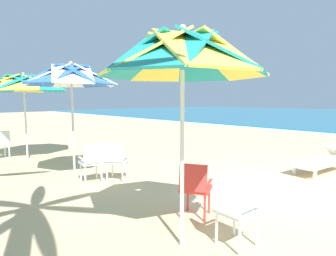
{
  "coord_description": "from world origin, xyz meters",
  "views": [
    {
      "loc": [
        2.24,
        -5.61,
        1.82
      ],
      "look_at": [
        -3.49,
        -0.09,
        1.0
      ],
      "focal_mm": 30.13,
      "sensor_mm": 36.0,
      "label": 1
    }
  ],
  "objects_px": {
    "beach_umbrella_1": "(71,77)",
    "plastic_chair_3": "(116,159)",
    "plastic_chair_4": "(1,143)",
    "plastic_chair_2": "(92,160)",
    "beach_umbrella_0": "(183,58)",
    "beach_umbrella_2": "(24,84)",
    "plastic_chair_1": "(195,186)",
    "sun_lounger_1": "(323,160)",
    "plastic_chair_0": "(234,208)"
  },
  "relations": [
    {
      "from": "beach_umbrella_1",
      "to": "plastic_chair_3",
      "type": "bearing_deg",
      "value": 39.42
    },
    {
      "from": "plastic_chair_4",
      "to": "plastic_chair_2",
      "type": "bearing_deg",
      "value": 10.27
    },
    {
      "from": "plastic_chair_4",
      "to": "beach_umbrella_0",
      "type": "bearing_deg",
      "value": 1.85
    },
    {
      "from": "beach_umbrella_2",
      "to": "beach_umbrella_1",
      "type": "bearing_deg",
      "value": 0.84
    },
    {
      "from": "beach_umbrella_0",
      "to": "plastic_chair_4",
      "type": "relative_size",
      "value": 3.09
    },
    {
      "from": "beach_umbrella_0",
      "to": "beach_umbrella_1",
      "type": "relative_size",
      "value": 1.01
    },
    {
      "from": "plastic_chair_1",
      "to": "plastic_chair_2",
      "type": "height_order",
      "value": "same"
    },
    {
      "from": "plastic_chair_1",
      "to": "sun_lounger_1",
      "type": "xyz_separation_m",
      "value": [
        0.41,
        4.43,
        -0.22
      ]
    },
    {
      "from": "beach_umbrella_1",
      "to": "beach_umbrella_2",
      "type": "height_order",
      "value": "beach_umbrella_1"
    },
    {
      "from": "beach_umbrella_1",
      "to": "plastic_chair_4",
      "type": "bearing_deg",
      "value": -170.7
    },
    {
      "from": "plastic_chair_1",
      "to": "plastic_chair_2",
      "type": "distance_m",
      "value": 2.75
    },
    {
      "from": "plastic_chair_2",
      "to": "plastic_chair_1",
      "type": "bearing_deg",
      "value": 4.89
    },
    {
      "from": "plastic_chair_2",
      "to": "beach_umbrella_0",
      "type": "bearing_deg",
      "value": -9.23
    },
    {
      "from": "plastic_chair_2",
      "to": "beach_umbrella_1",
      "type": "bearing_deg",
      "value": -163.02
    },
    {
      "from": "plastic_chair_3",
      "to": "beach_umbrella_2",
      "type": "distance_m",
      "value": 4.25
    },
    {
      "from": "beach_umbrella_2",
      "to": "sun_lounger_1",
      "type": "height_order",
      "value": "beach_umbrella_2"
    },
    {
      "from": "beach_umbrella_0",
      "to": "sun_lounger_1",
      "type": "height_order",
      "value": "beach_umbrella_0"
    },
    {
      "from": "plastic_chair_0",
      "to": "sun_lounger_1",
      "type": "relative_size",
      "value": 0.39
    },
    {
      "from": "beach_umbrella_2",
      "to": "plastic_chair_4",
      "type": "xyz_separation_m",
      "value": [
        -0.58,
        -0.55,
        -1.76
      ]
    },
    {
      "from": "beach_umbrella_0",
      "to": "plastic_chair_2",
      "type": "height_order",
      "value": "beach_umbrella_0"
    },
    {
      "from": "plastic_chair_0",
      "to": "beach_umbrella_0",
      "type": "bearing_deg",
      "value": -136.63
    },
    {
      "from": "plastic_chair_1",
      "to": "plastic_chair_4",
      "type": "height_order",
      "value": "same"
    },
    {
      "from": "beach_umbrella_2",
      "to": "plastic_chair_1",
      "type": "bearing_deg",
      "value": 3.95
    },
    {
      "from": "beach_umbrella_0",
      "to": "beach_umbrella_1",
      "type": "bearing_deg",
      "value": 174.43
    },
    {
      "from": "plastic_chair_1",
      "to": "beach_umbrella_2",
      "type": "height_order",
      "value": "beach_umbrella_2"
    },
    {
      "from": "beach_umbrella_1",
      "to": "sun_lounger_1",
      "type": "distance_m",
      "value": 6.38
    },
    {
      "from": "plastic_chair_4",
      "to": "sun_lounger_1",
      "type": "xyz_separation_m",
      "value": [
        7.29,
        5.42,
        -0.22
      ]
    },
    {
      "from": "plastic_chair_4",
      "to": "sun_lounger_1",
      "type": "bearing_deg",
      "value": 36.61
    },
    {
      "from": "plastic_chair_1",
      "to": "sun_lounger_1",
      "type": "distance_m",
      "value": 4.46
    },
    {
      "from": "beach_umbrella_0",
      "to": "plastic_chair_0",
      "type": "bearing_deg",
      "value": 43.37
    },
    {
      "from": "beach_umbrella_0",
      "to": "plastic_chair_1",
      "type": "relative_size",
      "value": 3.09
    },
    {
      "from": "beach_umbrella_1",
      "to": "plastic_chair_3",
      "type": "xyz_separation_m",
      "value": [
        0.75,
        0.62,
        -1.8
      ]
    },
    {
      "from": "beach_umbrella_2",
      "to": "sun_lounger_1",
      "type": "bearing_deg",
      "value": 35.96
    },
    {
      "from": "beach_umbrella_1",
      "to": "sun_lounger_1",
      "type": "relative_size",
      "value": 1.19
    },
    {
      "from": "beach_umbrella_2",
      "to": "sun_lounger_1",
      "type": "relative_size",
      "value": 1.17
    },
    {
      "from": "plastic_chair_0",
      "to": "plastic_chair_3",
      "type": "xyz_separation_m",
      "value": [
        -3.38,
        0.54,
        0.0
      ]
    },
    {
      "from": "plastic_chair_4",
      "to": "beach_umbrella_2",
      "type": "bearing_deg",
      "value": 43.46
    },
    {
      "from": "beach_umbrella_0",
      "to": "beach_umbrella_2",
      "type": "distance_m",
      "value": 6.73
    },
    {
      "from": "beach_umbrella_2",
      "to": "beach_umbrella_0",
      "type": "bearing_deg",
      "value": -2.67
    },
    {
      "from": "plastic_chair_0",
      "to": "sun_lounger_1",
      "type": "distance_m",
      "value": 4.77
    },
    {
      "from": "plastic_chair_1",
      "to": "beach_umbrella_1",
      "type": "distance_m",
      "value": 3.73
    },
    {
      "from": "beach_umbrella_0",
      "to": "plastic_chair_0",
      "type": "xyz_separation_m",
      "value": [
        0.46,
        0.44,
        -1.8
      ]
    },
    {
      "from": "plastic_chair_3",
      "to": "beach_umbrella_0",
      "type": "bearing_deg",
      "value": -18.5
    },
    {
      "from": "plastic_chair_2",
      "to": "sun_lounger_1",
      "type": "height_order",
      "value": "plastic_chair_2"
    },
    {
      "from": "plastic_chair_0",
      "to": "plastic_chair_4",
      "type": "xyz_separation_m",
      "value": [
        -7.77,
        -0.67,
        0.0
      ]
    },
    {
      "from": "plastic_chair_3",
      "to": "sun_lounger_1",
      "type": "height_order",
      "value": "plastic_chair_3"
    },
    {
      "from": "plastic_chair_0",
      "to": "sun_lounger_1",
      "type": "height_order",
      "value": "plastic_chair_0"
    },
    {
      "from": "plastic_chair_0",
      "to": "plastic_chair_2",
      "type": "bearing_deg",
      "value": 178.78
    },
    {
      "from": "plastic_chair_2",
      "to": "plastic_chair_0",
      "type": "bearing_deg",
      "value": -1.22
    },
    {
      "from": "plastic_chair_2",
      "to": "plastic_chair_4",
      "type": "height_order",
      "value": "same"
    }
  ]
}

